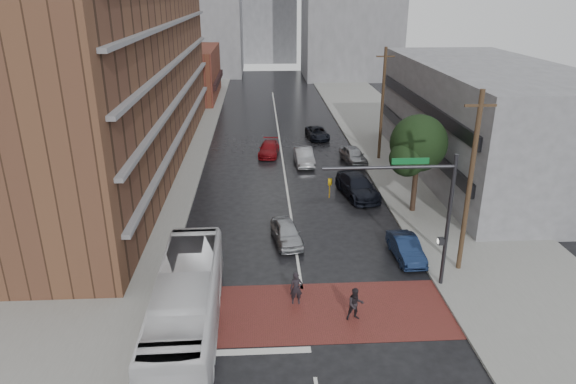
{
  "coord_description": "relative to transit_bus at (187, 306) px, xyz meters",
  "views": [
    {
      "loc": [
        -2.0,
        -20.29,
        14.45
      ],
      "look_at": [
        -0.45,
        7.44,
        3.5
      ],
      "focal_mm": 32.0,
      "sensor_mm": 36.0,
      "label": 1
    }
  ],
  "objects": [
    {
      "name": "car_parked_near",
      "position": [
        11.63,
        6.51,
        -0.92
      ],
      "size": [
        1.53,
        3.91,
        1.27
      ],
      "primitive_type": "imported",
      "rotation": [
        0.0,
        0.0,
        0.05
      ],
      "color": "#132142",
      "rests_on": "ground"
    },
    {
      "name": "car_travel_a",
      "position": [
        4.86,
        8.88,
        -0.89
      ],
      "size": [
        2.12,
        4.07,
        1.32
      ],
      "primitive_type": "imported",
      "rotation": [
        0.0,
        0.0,
        0.15
      ],
      "color": "#A8ABB0",
      "rests_on": "ground"
    },
    {
      "name": "suv_travel",
      "position": [
        9.34,
        32.36,
        -0.96
      ],
      "size": [
        2.42,
        4.49,
        1.2
      ],
      "primitive_type": "imported",
      "rotation": [
        0.0,
        0.0,
        0.1
      ],
      "color": "black",
      "rests_on": "ground"
    },
    {
      "name": "distant_tower_center",
      "position": [
        5.38,
        96.0,
        10.45
      ],
      "size": [
        12.0,
        10.0,
        24.0
      ],
      "primitive_type": "cube",
      "color": "gray",
      "rests_on": "ground"
    },
    {
      "name": "sidewalk_west",
      "position": [
        -6.12,
        26.0,
        -1.48
      ],
      "size": [
        9.0,
        90.0,
        0.15
      ],
      "primitive_type": "cube",
      "color": "gray",
      "rests_on": "ground"
    },
    {
      "name": "car_travel_c",
      "position": [
        4.17,
        26.88,
        -0.94
      ],
      "size": [
        2.23,
        4.43,
        1.24
      ],
      "primitive_type": "imported",
      "rotation": [
        0.0,
        0.0,
        -0.12
      ],
      "color": "maroon",
      "rests_on": "ground"
    },
    {
      "name": "utility_pole_near",
      "position": [
        14.18,
        5.0,
        3.58
      ],
      "size": [
        1.6,
        0.26,
        10.0
      ],
      "color": "#473321",
      "rests_on": "ground"
    },
    {
      "name": "car_parked_far",
      "position": [
        11.68,
        24.2,
        -0.85
      ],
      "size": [
        2.31,
        4.37,
        1.42
      ],
      "primitive_type": "imported",
      "rotation": [
        0.0,
        0.0,
        0.16
      ],
      "color": "#96989D",
      "rests_on": "ground"
    },
    {
      "name": "transit_bus",
      "position": [
        0.0,
        0.0,
        0.0
      ],
      "size": [
        2.84,
        11.21,
        3.11
      ],
      "primitive_type": "imported",
      "rotation": [
        0.0,
        0.0,
        0.02
      ],
      "color": "white",
      "rests_on": "ground"
    },
    {
      "name": "utility_pole_far",
      "position": [
        14.18,
        25.0,
        3.58
      ],
      "size": [
        1.6,
        0.26,
        10.0
      ],
      "color": "#473321",
      "rests_on": "ground"
    },
    {
      "name": "car_travel_b",
      "position": [
        7.2,
        23.94,
        -0.83
      ],
      "size": [
        1.72,
        4.45,
        1.45
      ],
      "primitive_type": "imported",
      "rotation": [
        0.0,
        0.0,
        0.04
      ],
      "color": "#9D9FA4",
      "rests_on": "ground"
    },
    {
      "name": "signal_mast",
      "position": [
        11.22,
        3.5,
        3.18
      ],
      "size": [
        6.5,
        0.3,
        7.2
      ],
      "color": "#2D2D33",
      "rests_on": "ground"
    },
    {
      "name": "storefront_west",
      "position": [
        -6.62,
        55.0,
        1.95
      ],
      "size": [
        8.0,
        16.0,
        7.0
      ],
      "primitive_type": "cube",
      "color": "maroon",
      "rests_on": "ground"
    },
    {
      "name": "street_tree",
      "position": [
        13.89,
        13.03,
        3.18
      ],
      "size": [
        4.2,
        4.1,
        6.9
      ],
      "color": "#332319",
      "rests_on": "ground"
    },
    {
      "name": "pedestrian_a",
      "position": [
        4.99,
        2.27,
        -0.71
      ],
      "size": [
        0.62,
        0.41,
        1.69
      ],
      "primitive_type": "imported",
      "rotation": [
        0.0,
        0.0,
        -0.01
      ],
      "color": "black",
      "rests_on": "ground"
    },
    {
      "name": "car_parked_mid",
      "position": [
        10.58,
        16.25,
        -0.78
      ],
      "size": [
        3.14,
        5.65,
        1.55
      ],
      "primitive_type": "imported",
      "rotation": [
        0.0,
        0.0,
        0.19
      ],
      "color": "black",
      "rests_on": "ground"
    },
    {
      "name": "crosswalk",
      "position": [
        5.38,
        1.5,
        -1.54
      ],
      "size": [
        14.0,
        5.0,
        0.02
      ],
      "primitive_type": "cube",
      "color": "maroon",
      "rests_on": "ground"
    },
    {
      "name": "pedestrian_b",
      "position": [
        7.65,
        0.8,
        -0.73
      ],
      "size": [
        0.86,
        0.7,
        1.65
      ],
      "primitive_type": "imported",
      "rotation": [
        0.0,
        0.0,
        0.1
      ],
      "color": "black",
      "rests_on": "ground"
    },
    {
      "name": "sidewalk_east",
      "position": [
        16.88,
        26.0,
        -1.48
      ],
      "size": [
        9.0,
        90.0,
        0.15
      ],
      "primitive_type": "cube",
      "color": "gray",
      "rests_on": "ground"
    },
    {
      "name": "ground",
      "position": [
        5.38,
        1.0,
        -1.55
      ],
      "size": [
        160.0,
        160.0,
        0.0
      ],
      "primitive_type": "plane",
      "color": "black",
      "rests_on": "ground"
    },
    {
      "name": "building_east",
      "position": [
        21.88,
        21.0,
        2.95
      ],
      "size": [
        11.0,
        26.0,
        9.0
      ],
      "primitive_type": "cube",
      "color": "gray",
      "rests_on": "ground"
    }
  ]
}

